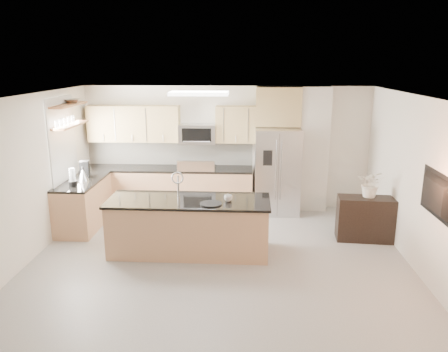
# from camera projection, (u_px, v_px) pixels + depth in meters

# --- Properties ---
(floor) EXTENTS (6.50, 6.50, 0.00)m
(floor) POSITION_uv_depth(u_px,v_px,m) (217.00, 275.00, 6.53)
(floor) COLOR #A29F9A
(floor) RESTS_ON ground
(ceiling) EXTENTS (6.00, 6.50, 0.02)m
(ceiling) POSITION_uv_depth(u_px,v_px,m) (216.00, 99.00, 5.86)
(ceiling) COLOR silver
(ceiling) RESTS_ON wall_back
(wall_back) EXTENTS (6.00, 0.02, 2.60)m
(wall_back) POSITION_uv_depth(u_px,v_px,m) (227.00, 148.00, 9.33)
(wall_back) COLOR silver
(wall_back) RESTS_ON floor
(wall_front) EXTENTS (6.00, 0.02, 2.60)m
(wall_front) POSITION_uv_depth(u_px,v_px,m) (185.00, 325.00, 3.06)
(wall_front) COLOR silver
(wall_front) RESTS_ON floor
(wall_left) EXTENTS (0.02, 6.50, 2.60)m
(wall_left) POSITION_uv_depth(u_px,v_px,m) (11.00, 188.00, 6.34)
(wall_left) COLOR silver
(wall_left) RESTS_ON floor
(wall_right) EXTENTS (0.02, 6.50, 2.60)m
(wall_right) POSITION_uv_depth(u_px,v_px,m) (432.00, 195.00, 6.05)
(wall_right) COLOR silver
(wall_right) RESTS_ON floor
(back_counter) EXTENTS (3.55, 0.66, 1.44)m
(back_counter) POSITION_uv_depth(u_px,v_px,m) (169.00, 188.00, 9.29)
(back_counter) COLOR tan
(back_counter) RESTS_ON floor
(left_counter) EXTENTS (0.66, 1.50, 0.92)m
(left_counter) POSITION_uv_depth(u_px,v_px,m) (84.00, 204.00, 8.33)
(left_counter) COLOR tan
(left_counter) RESTS_ON floor
(range) EXTENTS (0.76, 0.64, 1.14)m
(range) POSITION_uv_depth(u_px,v_px,m) (198.00, 189.00, 9.25)
(range) COLOR black
(range) RESTS_ON floor
(upper_cabinets) EXTENTS (3.50, 0.33, 0.75)m
(upper_cabinets) POSITION_uv_depth(u_px,v_px,m) (164.00, 124.00, 9.10)
(upper_cabinets) COLOR tan
(upper_cabinets) RESTS_ON wall_back
(microwave) EXTENTS (0.76, 0.40, 0.40)m
(microwave) POSITION_uv_depth(u_px,v_px,m) (198.00, 134.00, 9.08)
(microwave) COLOR #B6B6B8
(microwave) RESTS_ON upper_cabinets
(refrigerator) EXTENTS (0.92, 0.78, 1.78)m
(refrigerator) POSITION_uv_depth(u_px,v_px,m) (277.00, 171.00, 9.02)
(refrigerator) COLOR #B6B6B8
(refrigerator) RESTS_ON floor
(partition_column) EXTENTS (0.60, 0.30, 2.60)m
(partition_column) POSITION_uv_depth(u_px,v_px,m) (313.00, 150.00, 9.10)
(partition_column) COLOR beige
(partition_column) RESTS_ON floor
(window) EXTENTS (0.04, 1.15, 1.65)m
(window) POSITION_uv_depth(u_px,v_px,m) (62.00, 142.00, 8.04)
(window) COLOR white
(window) RESTS_ON wall_left
(shelf_lower) EXTENTS (0.30, 1.20, 0.04)m
(shelf_lower) POSITION_uv_depth(u_px,v_px,m) (70.00, 125.00, 8.05)
(shelf_lower) COLOR olive
(shelf_lower) RESTS_ON wall_left
(shelf_upper) EXTENTS (0.30, 1.20, 0.04)m
(shelf_upper) POSITION_uv_depth(u_px,v_px,m) (68.00, 105.00, 7.96)
(shelf_upper) COLOR olive
(shelf_upper) RESTS_ON wall_left
(ceiling_fixture) EXTENTS (1.00, 0.50, 0.06)m
(ceiling_fixture) POSITION_uv_depth(u_px,v_px,m) (199.00, 93.00, 7.44)
(ceiling_fixture) COLOR white
(ceiling_fixture) RESTS_ON ceiling
(island) EXTENTS (2.65, 0.98, 1.34)m
(island) POSITION_uv_depth(u_px,v_px,m) (189.00, 226.00, 7.20)
(island) COLOR tan
(island) RESTS_ON floor
(credenza) EXTENTS (1.01, 0.49, 0.79)m
(credenza) POSITION_uv_depth(u_px,v_px,m) (365.00, 219.00, 7.71)
(credenza) COLOR black
(credenza) RESTS_ON floor
(cup) EXTENTS (0.15, 0.15, 0.10)m
(cup) POSITION_uv_depth(u_px,v_px,m) (228.00, 198.00, 7.00)
(cup) COLOR silver
(cup) RESTS_ON island
(platter) EXTENTS (0.45, 0.45, 0.02)m
(platter) POSITION_uv_depth(u_px,v_px,m) (211.00, 204.00, 6.85)
(platter) COLOR black
(platter) RESTS_ON island
(blender) EXTENTS (0.14, 0.14, 0.33)m
(blender) POSITION_uv_depth(u_px,v_px,m) (73.00, 179.00, 7.78)
(blender) COLOR black
(blender) RESTS_ON left_counter
(kettle) EXTENTS (0.21, 0.21, 0.26)m
(kettle) POSITION_uv_depth(u_px,v_px,m) (83.00, 175.00, 8.14)
(kettle) COLOR #B6B6B8
(kettle) RESTS_ON left_counter
(coffee_maker) EXTENTS (0.21, 0.24, 0.32)m
(coffee_maker) POSITION_uv_depth(u_px,v_px,m) (84.00, 169.00, 8.40)
(coffee_maker) COLOR black
(coffee_maker) RESTS_ON left_counter
(bowl) EXTENTS (0.47, 0.47, 0.09)m
(bowl) POSITION_uv_depth(u_px,v_px,m) (72.00, 100.00, 8.16)
(bowl) COLOR #B6B6B8
(bowl) RESTS_ON shelf_upper
(flower_vase) EXTENTS (0.85, 0.80, 0.74)m
(flower_vase) POSITION_uv_depth(u_px,v_px,m) (372.00, 177.00, 7.55)
(flower_vase) COLOR white
(flower_vase) RESTS_ON credenza
(television) EXTENTS (0.14, 1.08, 0.62)m
(television) POSITION_uv_depth(u_px,v_px,m) (432.00, 195.00, 5.85)
(television) COLOR black
(television) RESTS_ON wall_right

